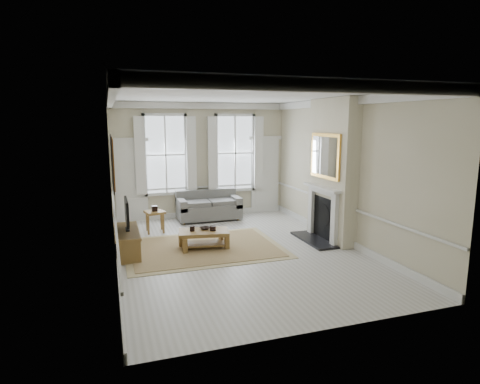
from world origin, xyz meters
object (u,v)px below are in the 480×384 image
object	(u,v)px
sofa	(208,207)
coffee_table	(204,234)
tv_stand	(127,242)
side_table	(155,215)

from	to	relation	value
sofa	coffee_table	bearing A→B (deg)	-106.08
sofa	coffee_table	xyz separation A→B (m)	(-0.76, -2.64, -0.02)
sofa	tv_stand	world-z (taller)	sofa
side_table	tv_stand	distance (m)	1.75
side_table	coffee_table	xyz separation A→B (m)	(0.89, -1.74, -0.11)
coffee_table	tv_stand	xyz separation A→B (m)	(-1.67, 0.18, -0.07)
sofa	tv_stand	bearing A→B (deg)	-134.64
sofa	side_table	distance (m)	1.89
side_table	coffee_table	world-z (taller)	side_table
sofa	side_table	world-z (taller)	sofa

